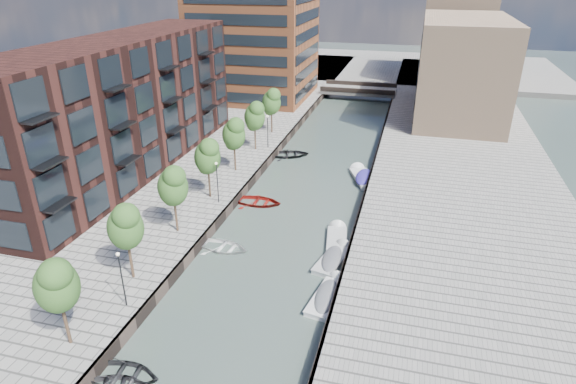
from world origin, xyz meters
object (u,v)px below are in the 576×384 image
at_px(tree_6, 271,101).
at_px(sloop_4, 290,156).
at_px(motorboat_4, 334,258).
at_px(car, 426,113).
at_px(tree_3, 207,155).
at_px(motorboat_2, 337,238).
at_px(bridge, 359,90).
at_px(tree_0, 56,283).
at_px(sloop_2, 259,204).
at_px(motorboat_3, 362,177).
at_px(tree_4, 234,133).
at_px(sloop_3, 224,249).
at_px(tree_2, 173,185).
at_px(tree_5, 255,115).
at_px(tree_1, 125,225).
at_px(sloop_1, 122,379).
at_px(motorboat_1, 329,295).

distance_m(tree_6, sloop_4, 8.82).
height_order(motorboat_4, car, car).
distance_m(tree_3, motorboat_2, 14.54).
relative_size(bridge, motorboat_4, 2.59).
height_order(tree_0, motorboat_4, tree_0).
xyz_separation_m(tree_3, sloop_2, (4.46, 1.54, -5.31)).
xyz_separation_m(motorboat_3, car, (6.57, 23.26, 1.43)).
bearing_deg(motorboat_3, tree_3, -142.64).
xyz_separation_m(tree_4, sloop_3, (4.31, -14.31, -5.31)).
bearing_deg(tree_2, tree_5, 90.00).
height_order(motorboat_2, motorboat_4, motorboat_2).
bearing_deg(motorboat_4, car, 80.46).
relative_size(tree_1, tree_6, 1.00).
bearing_deg(motorboat_4, tree_2, -178.12).
height_order(tree_5, sloop_1, tree_5).
xyz_separation_m(tree_1, tree_2, (0.00, 7.00, 0.00)).
height_order(bridge, motorboat_3, bridge).
height_order(motorboat_1, motorboat_3, motorboat_3).
relative_size(tree_1, sloop_1, 1.31).
height_order(bridge, sloop_2, bridge).
relative_size(tree_6, sloop_4, 1.22).
xyz_separation_m(sloop_1, motorboat_4, (9.62, 15.33, 0.19)).
bearing_deg(tree_1, bridge, 82.07).
bearing_deg(sloop_3, motorboat_2, -59.67).
xyz_separation_m(motorboat_4, car, (6.77, 40.27, 1.46)).
bearing_deg(sloop_3, motorboat_4, -79.64).
relative_size(tree_2, motorboat_2, 1.20).
bearing_deg(motorboat_4, tree_4, 134.89).
xyz_separation_m(tree_3, sloop_1, (3.88, -21.89, -5.31)).
distance_m(tree_2, car, 45.63).
bearing_deg(tree_2, tree_6, 90.00).
xyz_separation_m(sloop_4, motorboat_2, (9.12, -18.48, 0.09)).
bearing_deg(sloop_3, motorboat_1, -107.24).
height_order(tree_1, tree_4, same).
bearing_deg(motorboat_2, sloop_3, -155.34).
height_order(tree_3, motorboat_2, tree_3).
height_order(motorboat_3, car, car).
relative_size(tree_5, motorboat_1, 1.17).
xyz_separation_m(tree_6, motorboat_2, (13.18, -24.24, -5.21)).
bearing_deg(bridge, tree_5, -104.44).
height_order(tree_6, car, tree_6).
bearing_deg(tree_6, tree_4, -90.00).
xyz_separation_m(tree_4, motorboat_2, (13.18, -10.24, -5.21)).
bearing_deg(motorboat_3, tree_5, 165.51).
bearing_deg(motorboat_4, tree_5, 123.31).
relative_size(tree_5, motorboat_2, 1.20).
xyz_separation_m(tree_0, tree_6, (0.00, 42.00, 0.00)).
xyz_separation_m(tree_2, motorboat_1, (13.98, -4.40, -5.11)).
bearing_deg(sloop_4, motorboat_2, -172.79).
distance_m(sloop_2, car, 35.90).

